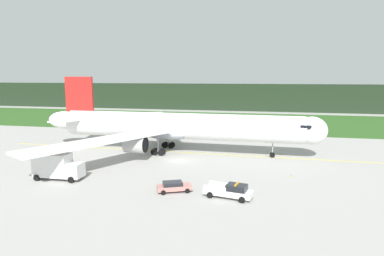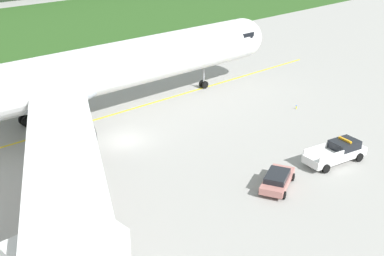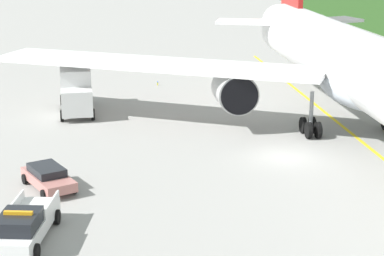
# 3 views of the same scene
# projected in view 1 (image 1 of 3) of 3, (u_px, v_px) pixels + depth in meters

# --- Properties ---
(ground) EXTENTS (320.00, 320.00, 0.00)m
(ground) POSITION_uv_depth(u_px,v_px,m) (177.00, 161.00, 57.39)
(ground) COLOR #9B9995
(grass_verge) EXTENTS (320.00, 47.03, 0.04)m
(grass_verge) POSITION_uv_depth(u_px,v_px,m) (218.00, 121.00, 107.96)
(grass_verge) COLOR #2A511D
(grass_verge) RESTS_ON ground
(distant_tree_line) EXTENTS (288.00, 5.20, 11.11)m
(distant_tree_line) POSITION_uv_depth(u_px,v_px,m) (229.00, 97.00, 139.98)
(distant_tree_line) COLOR black
(distant_tree_line) RESTS_ON ground
(taxiway_centerline_main) EXTENTS (72.71, 1.81, 0.01)m
(taxiway_centerline_main) POSITION_uv_depth(u_px,v_px,m) (180.00, 152.00, 63.74)
(taxiway_centerline_main) COLOR yellow
(taxiway_centerline_main) RESTS_ON ground
(airliner) EXTENTS (54.56, 53.22, 14.31)m
(airliner) POSITION_uv_depth(u_px,v_px,m) (175.00, 126.00, 63.17)
(airliner) COLOR white
(airliner) RESTS_ON ground
(ops_pickup_truck) EXTENTS (6.06, 3.10, 1.94)m
(ops_pickup_truck) POSITION_uv_depth(u_px,v_px,m) (230.00, 191.00, 39.74)
(ops_pickup_truck) COLOR silver
(ops_pickup_truck) RESTS_ON ground
(catering_truck) EXTENTS (6.99, 2.84, 3.84)m
(catering_truck) POSITION_uv_depth(u_px,v_px,m) (57.00, 166.00, 46.85)
(catering_truck) COLOR silver
(catering_truck) RESTS_ON ground
(staff_car) EXTENTS (4.67, 3.40, 1.30)m
(staff_car) POSITION_uv_depth(u_px,v_px,m) (174.00, 186.00, 41.98)
(staff_car) COLOR #B3716A
(staff_car) RESTS_ON ground
(taxiway_edge_light_east) EXTENTS (0.12, 0.12, 0.44)m
(taxiway_edge_light_east) POSITION_uv_depth(u_px,v_px,m) (291.00, 176.00, 47.71)
(taxiway_edge_light_east) COLOR yellow
(taxiway_edge_light_east) RESTS_ON ground
(taxiway_edge_light_west) EXTENTS (0.12, 0.12, 0.40)m
(taxiway_edge_light_west) POSITION_uv_depth(u_px,v_px,m) (37.00, 161.00, 56.35)
(taxiway_edge_light_west) COLOR yellow
(taxiway_edge_light_west) RESTS_ON ground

